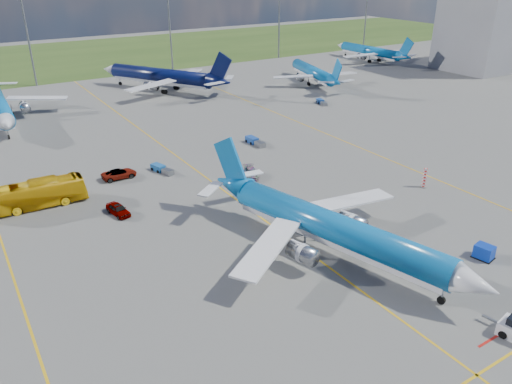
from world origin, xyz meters
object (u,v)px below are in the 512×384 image
warning_post (425,178)px  baggage_tug_w (255,141)px  bg_jet_n (162,91)px  service_car_c (251,173)px  bg_jet_ene (369,61)px  main_airliner (333,256)px  uld_container (484,252)px  service_car_a (118,209)px  service_car_b (119,174)px  baggage_tug_c (161,169)px  bg_jet_nnw (2,121)px  bg_jet_ne (312,83)px  apron_bus (35,195)px  baggage_tug_e (321,102)px

warning_post → baggage_tug_w: 31.97m
bg_jet_n → service_car_c: 62.15m
bg_jet_ene → main_airliner: bearing=43.2°
uld_container → service_car_c: size_ratio=0.44×
service_car_a → service_car_b: (4.09, 11.94, 0.00)m
service_car_a → baggage_tug_c: service_car_a is taller
bg_jet_nnw → service_car_a: 55.44m
bg_jet_n → main_airliner: (-14.62, -86.02, 0.00)m
main_airliner → service_car_a: main_airliner is taller
bg_jet_n → main_airliner: 87.26m
bg_jet_ne → service_car_a: bg_jet_ne is taller
service_car_a → main_airliner: bearing=-63.5°
bg_jet_ene → main_airliner: size_ratio=0.91×
bg_jet_n → apron_bus: size_ratio=3.10×
warning_post → bg_jet_nnw: 85.94m
service_car_c → baggage_tug_w: bearing=76.1°
bg_jet_ne → baggage_tug_e: 22.03m
bg_jet_ne → baggage_tug_c: bg_jet_ne is taller
main_airliner → baggage_tug_e: bearing=37.5°
main_airliner → service_car_c: (4.24, 24.74, 0.66)m
uld_container → service_car_b: size_ratio=0.37×
baggage_tug_w → baggage_tug_c: bearing=-172.3°
baggage_tug_w → warning_post: bearing=-71.4°
apron_bus → service_car_c: 31.46m
uld_container → apron_bus: size_ratio=0.15×
uld_container → baggage_tug_e: uld_container is taller
bg_jet_ene → warning_post: bearing=49.4°
apron_bus → service_car_c: apron_bus is taller
baggage_tug_e → baggage_tug_c: bearing=-141.8°
baggage_tug_w → baggage_tug_c: 20.11m
main_airliner → bg_jet_ne: bearing=38.8°
warning_post → service_car_c: (-19.79, 17.19, -0.84)m
apron_bus → bg_jet_n: bearing=-34.4°
warning_post → bg_jet_ne: (29.37, 64.20, -1.50)m
apron_bus → uld_container: bearing=-132.7°
service_car_b → apron_bus: bearing=105.0°
baggage_tug_c → bg_jet_ne: bearing=16.1°
uld_container → baggage_tug_c: bearing=104.7°
service_car_c → bg_jet_n: bearing=100.6°
uld_container → bg_jet_ene: bearing=40.8°
warning_post → service_car_c: 26.23m
bg_jet_ene → baggage_tug_c: (-97.70, -54.15, 0.48)m
bg_jet_nnw → service_car_b: 44.48m
bg_jet_n → service_car_a: size_ratio=9.61×
bg_jet_ene → main_airliner: (-90.73, -88.30, 0.00)m
bg_jet_ne → baggage_tug_c: size_ratio=7.21×
bg_jet_n → baggage_tug_c: size_ratio=8.92×
service_car_b → service_car_c: 20.64m
bg_jet_ene → bg_jet_ne: bearing=22.9°
uld_container → service_car_a: (-31.83, 32.86, -0.06)m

